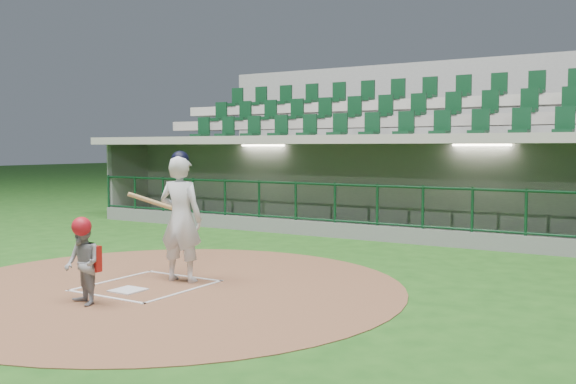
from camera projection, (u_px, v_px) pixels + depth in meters
ground at (161, 283)px, 10.02m from camera, size 120.00×120.00×0.00m
dirt_circle at (167, 287)px, 9.69m from camera, size 7.20×7.20×0.01m
home_plate at (128, 290)px, 9.42m from camera, size 0.43×0.43×0.02m
batter_box_chalk at (147, 285)px, 9.76m from camera, size 1.55×1.80×0.01m
dugout_structure at (368, 192)px, 16.62m from camera, size 16.40×3.70×3.00m
seating_deck at (411, 170)px, 19.21m from camera, size 17.00×6.72×5.15m
batter at (181, 217)px, 10.04m from camera, size 0.94×0.94×2.05m
catcher at (83, 261)px, 8.56m from camera, size 0.65×0.58×1.19m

